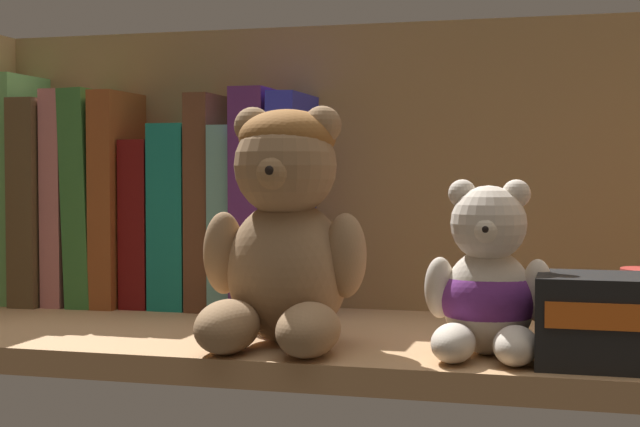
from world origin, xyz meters
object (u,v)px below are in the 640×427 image
(book_7, at_px, (215,202))
(book_10, at_px, (298,203))
(book_4, at_px, (127,199))
(teddy_bear_smaller, at_px, (488,287))
(book_6, at_px, (185,216))
(book_5, at_px, (153,223))
(small_product_box, at_px, (601,320))
(book_1, at_px, (56,202))
(book_2, at_px, (79,198))
(book_0, at_px, (30,189))
(book_8, at_px, (239,218))
(teddy_bear_larger, at_px, (284,232))
(book_3, at_px, (102,198))
(book_9, at_px, (267,201))

(book_7, distance_m, book_10, 0.08)
(book_4, height_order, teddy_bear_smaller, book_4)
(book_4, height_order, book_6, book_4)
(book_5, xyz_separation_m, small_product_box, (0.42, -0.20, -0.05))
(book_1, xyz_separation_m, book_5, (0.11, 0.00, -0.02))
(book_2, height_order, small_product_box, book_2)
(small_product_box, bearing_deg, book_0, 160.25)
(book_8, bearing_deg, book_7, 180.00)
(book_8, bearing_deg, book_0, 180.00)
(teddy_bear_larger, bearing_deg, small_product_box, -4.50)
(book_7, bearing_deg, teddy_bear_smaller, -33.60)
(teddy_bear_larger, bearing_deg, book_3, 143.72)
(book_9, bearing_deg, book_1, 180.00)
(book_3, xyz_separation_m, teddy_bear_larger, (0.25, -0.18, -0.02))
(book_5, distance_m, book_7, 0.07)
(book_10, relative_size, teddy_bear_smaller, 1.62)
(book_1, xyz_separation_m, small_product_box, (0.53, -0.20, -0.07))
(book_8, height_order, teddy_bear_smaller, book_8)
(book_4, distance_m, teddy_bear_larger, 0.29)
(book_5, relative_size, teddy_bear_smaller, 1.29)
(book_9, xyz_separation_m, small_product_box, (0.30, -0.20, -0.07))
(book_1, height_order, book_10, book_10)
(book_4, bearing_deg, book_3, 180.00)
(small_product_box, bearing_deg, book_7, 150.62)
(book_6, relative_size, teddy_bear_smaller, 1.41)
(book_6, xyz_separation_m, book_8, (0.06, 0.00, -0.00))
(book_3, distance_m, book_8, 0.15)
(book_3, bearing_deg, book_10, 0.00)
(book_0, relative_size, small_product_box, 2.70)
(book_1, relative_size, book_5, 1.25)
(book_9, height_order, small_product_box, book_9)
(teddy_bear_smaller, bearing_deg, book_10, 136.45)
(book_5, height_order, book_9, book_9)
(book_5, height_order, teddy_bear_larger, teddy_bear_larger)
(book_3, relative_size, book_5, 1.30)
(book_2, height_order, book_4, book_2)
(book_7, height_order, book_8, book_7)
(book_4, bearing_deg, book_9, 0.00)
(book_3, xyz_separation_m, book_7, (0.12, 0.00, -0.00))
(small_product_box, bearing_deg, book_8, 148.83)
(book_8, relative_size, teddy_bear_larger, 0.96)
(book_2, height_order, teddy_bear_larger, book_2)
(book_0, relative_size, book_1, 1.13)
(teddy_bear_smaller, distance_m, small_product_box, 0.08)
(book_1, distance_m, book_7, 0.17)
(book_8, bearing_deg, book_6, 180.00)
(book_10, bearing_deg, book_3, 180.00)
(book_9, bearing_deg, book_5, 180.00)
(book_10, xyz_separation_m, small_product_box, (0.27, -0.20, -0.07))
(book_0, height_order, teddy_bear_larger, book_0)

